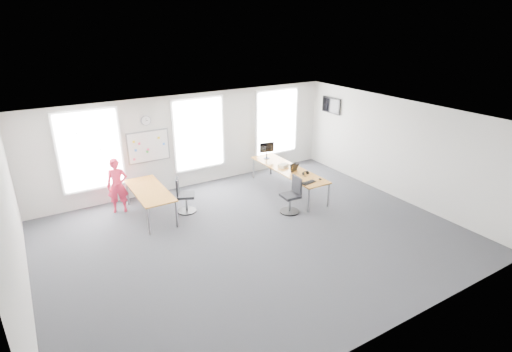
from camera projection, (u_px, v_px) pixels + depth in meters
floor at (255, 237)px, 10.08m from camera, size 10.00×10.00×0.00m
ceiling at (255, 121)px, 8.98m from camera, size 10.00×10.00×0.00m
wall_back at (190, 141)px, 12.71m from camera, size 10.00×0.00×10.00m
wall_front at (384, 265)px, 6.35m from camera, size 10.00×0.00×10.00m
wall_left at (15, 238)px, 7.12m from camera, size 0.00×10.00×10.00m
wall_right at (398, 149)px, 11.94m from camera, size 0.00×10.00×10.00m
window_left at (90, 151)px, 11.17m from camera, size 1.60×0.06×2.20m
window_mid at (199, 134)px, 12.76m from camera, size 1.60×0.06×2.20m
window_right at (277, 122)px, 14.20m from camera, size 1.60×0.06×2.20m
desk_right at (288, 170)px, 12.49m from camera, size 0.84×3.16×0.77m
desk_left at (149, 192)px, 10.93m from camera, size 0.86×2.15×0.78m
chair_right at (292, 197)px, 11.25m from camera, size 0.56×0.56×1.05m
chair_left at (184, 197)px, 11.26m from camera, size 0.62×0.62×1.04m
person at (117, 186)px, 11.16m from camera, size 0.67×0.54×1.58m
whiteboard at (149, 147)px, 12.02m from camera, size 1.20×0.03×0.90m
wall_clock at (146, 121)px, 11.72m from camera, size 0.30×0.04×0.30m
tv at (331, 105)px, 14.00m from camera, size 0.06×0.90×0.55m
keyboard at (309, 183)px, 11.39m from camera, size 0.48×0.25×0.02m
mouse at (320, 179)px, 11.60m from camera, size 0.11×0.14×0.05m
lens_cap at (305, 176)px, 11.87m from camera, size 0.06×0.06×0.01m
headphones at (305, 173)px, 11.96m from camera, size 0.20×0.11×0.12m
laptop_sleeve at (294, 168)px, 12.21m from camera, size 0.32×0.25×0.25m
paper_stack at (283, 166)px, 12.58m from camera, size 0.34×0.29×0.10m
monitor at (267, 149)px, 13.25m from camera, size 0.50×0.21×0.56m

